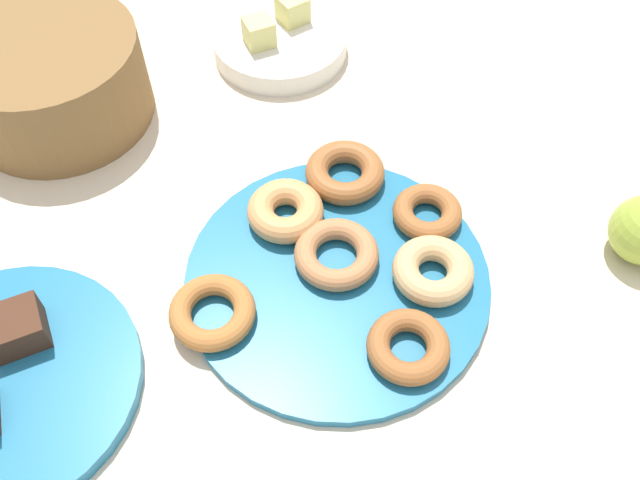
{
  "coord_description": "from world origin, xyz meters",
  "views": [
    {
      "loc": [
        -0.25,
        -0.3,
        0.61
      ],
      "look_at": [
        0.0,
        0.03,
        0.04
      ],
      "focal_mm": 38.54,
      "sensor_mm": 36.0,
      "label": 1
    }
  ],
  "objects_px": {
    "donut_3": "(212,312)",
    "melon_chunk_left": "(259,32)",
    "donut_plate": "(337,279)",
    "brownie_far": "(15,328)",
    "donut_5": "(288,210)",
    "melon_chunk_right": "(293,9)",
    "basket": "(51,79)",
    "donut_0": "(410,345)",
    "donut_2": "(428,213)",
    "donut_4": "(345,172)",
    "cake_plate": "(6,383)",
    "donut_6": "(433,271)",
    "fruit_bowl": "(280,43)",
    "donut_1": "(336,254)"
  },
  "relations": [
    {
      "from": "donut_1",
      "to": "melon_chunk_right",
      "type": "bearing_deg",
      "value": 61.09
    },
    {
      "from": "donut_0",
      "to": "brownie_far",
      "type": "bearing_deg",
      "value": 141.2
    },
    {
      "from": "donut_3",
      "to": "cake_plate",
      "type": "relative_size",
      "value": 0.34
    },
    {
      "from": "brownie_far",
      "to": "basket",
      "type": "distance_m",
      "value": 0.33
    },
    {
      "from": "donut_0",
      "to": "donut_6",
      "type": "distance_m",
      "value": 0.09
    },
    {
      "from": "donut_plate",
      "to": "donut_2",
      "type": "xyz_separation_m",
      "value": [
        0.12,
        -0.0,
        0.02
      ]
    },
    {
      "from": "donut_plate",
      "to": "melon_chunk_right",
      "type": "xyz_separation_m",
      "value": [
        0.2,
        0.36,
        0.04
      ]
    },
    {
      "from": "basket",
      "to": "donut_2",
      "type": "bearing_deg",
      "value": -59.11
    },
    {
      "from": "cake_plate",
      "to": "melon_chunk_right",
      "type": "distance_m",
      "value": 0.59
    },
    {
      "from": "donut_6",
      "to": "fruit_bowl",
      "type": "xyz_separation_m",
      "value": [
        0.09,
        0.4,
        -0.01
      ]
    },
    {
      "from": "donut_3",
      "to": "donut_5",
      "type": "bearing_deg",
      "value": 23.77
    },
    {
      "from": "donut_6",
      "to": "melon_chunk_right",
      "type": "xyz_separation_m",
      "value": [
        0.12,
        0.42,
        0.02
      ]
    },
    {
      "from": "donut_plate",
      "to": "donut_3",
      "type": "relative_size",
      "value": 3.7
    },
    {
      "from": "donut_plate",
      "to": "donut_6",
      "type": "bearing_deg",
      "value": -38.73
    },
    {
      "from": "donut_4",
      "to": "donut_6",
      "type": "distance_m",
      "value": 0.16
    },
    {
      "from": "brownie_far",
      "to": "melon_chunk_right",
      "type": "height_order",
      "value": "melon_chunk_right"
    },
    {
      "from": "basket",
      "to": "donut_3",
      "type": "bearing_deg",
      "value": -91.18
    },
    {
      "from": "brownie_far",
      "to": "melon_chunk_left",
      "type": "relative_size",
      "value": 1.49
    },
    {
      "from": "donut_plate",
      "to": "brownie_far",
      "type": "relative_size",
      "value": 5.95
    },
    {
      "from": "fruit_bowl",
      "to": "melon_chunk_right",
      "type": "height_order",
      "value": "melon_chunk_right"
    },
    {
      "from": "donut_2",
      "to": "brownie_far",
      "type": "relative_size",
      "value": 1.42
    },
    {
      "from": "basket",
      "to": "donut_0",
      "type": "bearing_deg",
      "value": -76.58
    },
    {
      "from": "basket",
      "to": "cake_plate",
      "type": "bearing_deg",
      "value": -122.46
    },
    {
      "from": "donut_plate",
      "to": "donut_5",
      "type": "height_order",
      "value": "donut_5"
    },
    {
      "from": "donut_4",
      "to": "melon_chunk_right",
      "type": "distance_m",
      "value": 0.28
    },
    {
      "from": "donut_2",
      "to": "fruit_bowl",
      "type": "xyz_separation_m",
      "value": [
        0.04,
        0.34,
        -0.01
      ]
    },
    {
      "from": "donut_2",
      "to": "basket",
      "type": "distance_m",
      "value": 0.48
    },
    {
      "from": "donut_4",
      "to": "cake_plate",
      "type": "distance_m",
      "value": 0.41
    },
    {
      "from": "donut_0",
      "to": "cake_plate",
      "type": "relative_size",
      "value": 0.31
    },
    {
      "from": "donut_0",
      "to": "fruit_bowl",
      "type": "relative_size",
      "value": 0.44
    },
    {
      "from": "donut_plate",
      "to": "brownie_far",
      "type": "height_order",
      "value": "brownie_far"
    },
    {
      "from": "melon_chunk_left",
      "to": "donut_plate",
      "type": "bearing_deg",
      "value": -111.54
    },
    {
      "from": "donut_3",
      "to": "donut_6",
      "type": "bearing_deg",
      "value": -24.9
    },
    {
      "from": "donut_plate",
      "to": "melon_chunk_right",
      "type": "relative_size",
      "value": 8.88
    },
    {
      "from": "donut_6",
      "to": "basket",
      "type": "bearing_deg",
      "value": 112.78
    },
    {
      "from": "donut_5",
      "to": "cake_plate",
      "type": "relative_size",
      "value": 0.33
    },
    {
      "from": "donut_4",
      "to": "cake_plate",
      "type": "relative_size",
      "value": 0.36
    },
    {
      "from": "fruit_bowl",
      "to": "brownie_far",
      "type": "bearing_deg",
      "value": -154.69
    },
    {
      "from": "donut_2",
      "to": "melon_chunk_right",
      "type": "bearing_deg",
      "value": 78.21
    },
    {
      "from": "melon_chunk_right",
      "to": "donut_3",
      "type": "bearing_deg",
      "value": -135.58
    },
    {
      "from": "donut_3",
      "to": "melon_chunk_left",
      "type": "height_order",
      "value": "melon_chunk_left"
    },
    {
      "from": "donut_6",
      "to": "melon_chunk_left",
      "type": "bearing_deg",
      "value": 81.69
    },
    {
      "from": "donut_4",
      "to": "brownie_far",
      "type": "height_order",
      "value": "brownie_far"
    },
    {
      "from": "donut_1",
      "to": "basket",
      "type": "relative_size",
      "value": 0.39
    },
    {
      "from": "donut_plate",
      "to": "donut_4",
      "type": "relative_size",
      "value": 3.51
    },
    {
      "from": "donut_2",
      "to": "cake_plate",
      "type": "xyz_separation_m",
      "value": [
        -0.45,
        0.09,
        -0.02
      ]
    },
    {
      "from": "donut_3",
      "to": "melon_chunk_right",
      "type": "relative_size",
      "value": 2.4
    },
    {
      "from": "donut_1",
      "to": "melon_chunk_right",
      "type": "xyz_separation_m",
      "value": [
        0.19,
        0.34,
        0.02
      ]
    },
    {
      "from": "cake_plate",
      "to": "basket",
      "type": "xyz_separation_m",
      "value": [
        0.2,
        0.32,
        0.05
      ]
    },
    {
      "from": "donut_5",
      "to": "melon_chunk_right",
      "type": "height_order",
      "value": "melon_chunk_right"
    }
  ]
}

